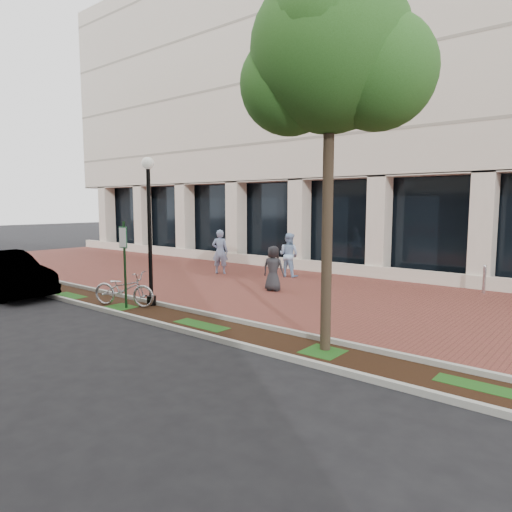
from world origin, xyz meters
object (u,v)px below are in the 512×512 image
Objects in this scene: lamppost at (149,223)px; street_tree at (333,62)px; parking_sign at (124,254)px; pedestrian_right at (273,269)px; pedestrian_left at (220,252)px; sedan_near_curb at (4,274)px; bollard at (484,279)px; pedestrian_mid at (289,255)px; locked_bicycle at (124,289)px.

lamppost is 0.58× the size of street_tree.
parking_sign is 1.60× the size of pedestrian_right.
pedestrian_left is 0.44× the size of sedan_near_curb.
pedestrian_right is (4.26, -1.75, -0.17)m from pedestrian_left.
parking_sign is at bearing -110.62° from lamppost.
sedan_near_curb reaches higher than bollard.
pedestrian_mid is 10.64m from sedan_near_curb.
pedestrian_left is (-2.26, 6.52, 0.44)m from locked_bicycle.
pedestrian_left is (-9.11, 6.26, -4.85)m from street_tree.
locked_bicycle is 5.18m from pedestrian_right.
locked_bicycle is 1.03× the size of pedestrian_left.
pedestrian_left is 10.44m from bollard.
street_tree is 8.31m from pedestrian_right.
pedestrian_left is 1.05× the size of pedestrian_mid.
street_tree is 3.91× the size of pedestrian_left.
lamppost is at bearing 84.54° from pedestrian_left.
street_tree is at bearing -96.71° from bollard.
pedestrian_right is at bearing 126.88° from pedestrian_left.
pedestrian_mid is at bearing -31.14° from sedan_near_curb.
street_tree is 10.96m from pedestrian_mid.
parking_sign is 2.56× the size of bollard.
sedan_near_curb is (-4.56, -1.56, 0.20)m from locked_bicycle.
locked_bicycle is at bearing 83.19° from pedestrian_mid.
lamppost is 5.82m from sedan_near_curb.
parking_sign reaches higher than pedestrian_mid.
pedestrian_left reaches higher than sedan_near_curb.
pedestrian_right is 1.61× the size of bollard.
locked_bicycle is at bearing -133.70° from lamppost.
sedan_near_curb is at bearing -166.85° from parking_sign.
lamppost reaches higher than pedestrian_mid.
parking_sign is 1.27× the size of locked_bicycle.
pedestrian_mid is 0.42× the size of sedan_near_curb.
parking_sign is at bearing 57.36° from pedestrian_right.
pedestrian_right is (1.72, 4.91, -0.82)m from parking_sign.
lamppost reaches higher than sedan_near_curb.
street_tree is at bearing -83.34° from sedan_near_curb.
pedestrian_left is at bearing -2.42° from locked_bicycle.
pedestrian_left is at bearing 107.72° from parking_sign.
pedestrian_mid is at bearing -170.75° from bollard.
street_tree is (6.57, 0.41, 4.20)m from parking_sign.
pedestrian_left is 1.22× the size of pedestrian_right.
parking_sign is 5.12m from sedan_near_curb.
pedestrian_right is at bearing 67.56° from parking_sign.
lamppost is 2.20× the size of locked_bicycle.
sedan_near_curb is (-6.56, -6.33, -0.07)m from pedestrian_right.
lamppost is at bearing -131.15° from bollard.
street_tree is at bearing 123.77° from pedestrian_right.
pedestrian_left is at bearing 145.53° from street_tree.
sedan_near_curb is at bearing 30.62° from pedestrian_right.
lamppost is 1.00× the size of sedan_near_curb.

